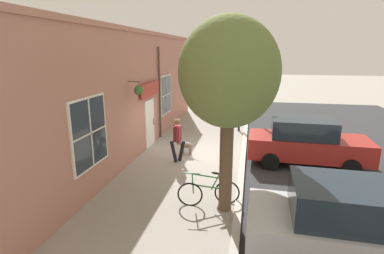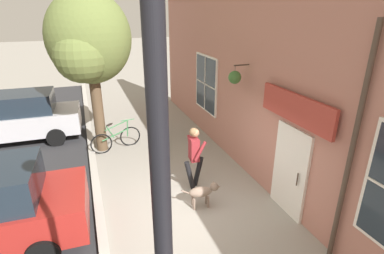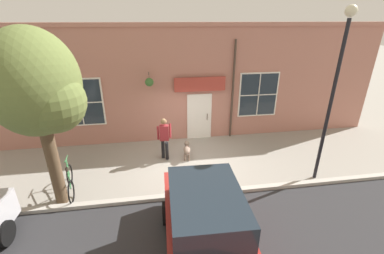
% 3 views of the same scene
% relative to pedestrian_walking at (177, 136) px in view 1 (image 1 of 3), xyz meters
% --- Properties ---
extents(ground_plane, '(90.00, 90.00, 0.00)m').
position_rel_pedestrian_walking_xyz_m(ground_plane, '(0.48, 0.96, -1.03)').
color(ground_plane, gray).
extents(curb_and_road, '(10.10, 28.00, 0.12)m').
position_rel_pedestrian_walking_xyz_m(curb_and_road, '(6.33, 0.96, -1.01)').
color(curb_and_road, '#B2ADA3').
rests_on(curb_and_road, ground_plane).
extents(storefront_facade, '(0.95, 18.00, 5.00)m').
position_rel_pedestrian_walking_xyz_m(storefront_facade, '(-1.86, 0.95, 1.47)').
color(storefront_facade, '#B27566').
rests_on(storefront_facade, ground_plane).
extents(pedestrian_walking, '(0.59, 0.58, 1.71)m').
position_rel_pedestrian_walking_xyz_m(pedestrian_walking, '(0.00, 0.00, 0.00)').
color(pedestrian_walking, black).
rests_on(pedestrian_walking, ground_plane).
extents(dog_on_leash, '(0.97, 0.34, 0.63)m').
position_rel_pedestrian_walking_xyz_m(dog_on_leash, '(0.09, 0.86, -0.62)').
color(dog_on_leash, '#7F6B5B').
rests_on(dog_on_leash, ground_plane).
extents(street_tree_by_curb, '(2.48, 2.36, 5.02)m').
position_rel_pedestrian_walking_xyz_m(street_tree_by_curb, '(2.17, -3.15, 2.50)').
color(street_tree_by_curb, brown).
rests_on(street_tree_by_curb, ground_plane).
extents(leaning_bicycle, '(1.70, 0.42, 1.01)m').
position_rel_pedestrian_walking_xyz_m(leaning_bicycle, '(1.65, -3.09, -0.65)').
color(leaning_bicycle, black).
rests_on(leaning_bicycle, ground_plane).
extents(parked_car_nearest_curb, '(4.36, 2.05, 1.75)m').
position_rel_pedestrian_walking_xyz_m(parked_car_nearest_curb, '(4.82, -5.02, -0.15)').
color(parked_car_nearest_curb, '#B7B7BC').
rests_on(parked_car_nearest_curb, ground_plane).
extents(parked_car_mid_block, '(4.36, 2.05, 1.75)m').
position_rel_pedestrian_walking_xyz_m(parked_car_mid_block, '(4.77, 0.66, -0.15)').
color(parked_car_mid_block, maroon).
rests_on(parked_car_mid_block, ground_plane).
extents(street_lamp, '(0.32, 0.32, 5.49)m').
position_rel_pedestrian_walking_xyz_m(street_lamp, '(2.11, 5.09, 2.50)').
color(street_lamp, black).
rests_on(street_lamp, ground_plane).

